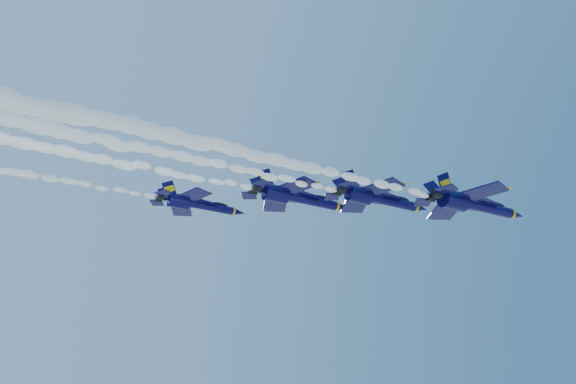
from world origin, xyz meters
name	(u,v)px	position (x,y,z in m)	size (l,w,h in m)	color
jet_lead	(472,204)	(20.58, -14.44, 150.12)	(18.44, 15.13, 6.85)	#0A063B
smoke_trail_jet_lead	(243,152)	(-16.32, -14.44, 149.61)	(58.03, 2.50, 2.25)	white
jet_second	(377,198)	(11.03, -4.06, 153.32)	(17.74, 14.55, 6.59)	#0A063B
smoke_trail_jet_second	(148,150)	(-25.57, -4.06, 152.82)	(58.03, 2.40, 2.16)	white
jet_third	(296,197)	(-0.51, 1.93, 153.57)	(17.81, 14.61, 6.62)	#0A063B
smoke_trail_jet_third	(51,149)	(-37.13, 1.93, 153.07)	(58.03, 2.41, 2.17)	white
jet_fourth	(197,204)	(-12.97, 14.32, 154.77)	(15.74, 12.91, 5.85)	#0A063B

